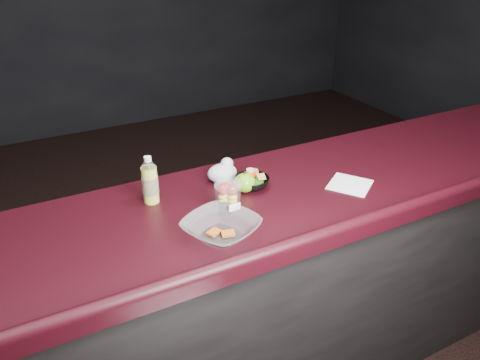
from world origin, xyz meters
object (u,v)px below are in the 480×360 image
object	(u,v)px
snack_bowl	(252,181)
takeout_bowl	(221,228)
fruit_cup	(228,195)
green_apple	(245,183)
lemonade_bottle	(150,183)

from	to	relation	value
snack_bowl	takeout_bowl	bearing A→B (deg)	-135.77
fruit_cup	takeout_bowl	world-z (taller)	fruit_cup
snack_bowl	green_apple	bearing A→B (deg)	-156.67
lemonade_bottle	snack_bowl	world-z (taller)	lemonade_bottle
fruit_cup	snack_bowl	xyz separation A→B (m)	(0.17, 0.13, -0.05)
fruit_cup	green_apple	distance (m)	0.18
green_apple	lemonade_bottle	bearing A→B (deg)	164.70
lemonade_bottle	takeout_bowl	distance (m)	0.37
fruit_cup	snack_bowl	distance (m)	0.22
fruit_cup	takeout_bowl	size ratio (longest dim) A/B	0.45
green_apple	snack_bowl	xyz separation A→B (m)	(0.04, 0.02, -0.01)
snack_bowl	takeout_bowl	xyz separation A→B (m)	(-0.26, -0.26, 0.00)
fruit_cup	takeout_bowl	xyz separation A→B (m)	(-0.09, -0.12, -0.04)
snack_bowl	takeout_bowl	size ratio (longest dim) A/B	0.48
fruit_cup	snack_bowl	world-z (taller)	fruit_cup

